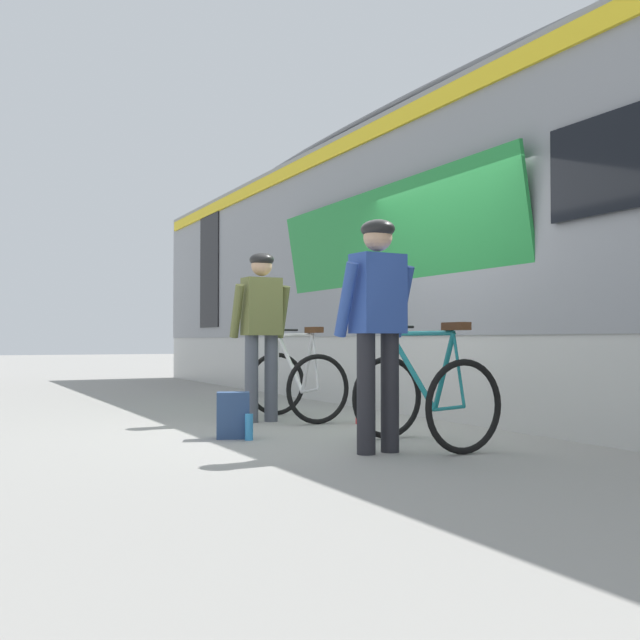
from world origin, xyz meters
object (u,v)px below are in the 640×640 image
water_bottle_near_the_bikes (359,414)px  water_bottle_by_the_backpack (249,427)px  backpack_on_platform (233,415)px  train_car (462,257)px  bicycle_near_white (296,382)px  cyclist_far_in_blue (378,313)px  bicycle_far_teal (423,396)px  cyclist_near_in_olive (261,321)px

water_bottle_near_the_bikes → water_bottle_by_the_backpack: 1.60m
backpack_on_platform → water_bottle_near_the_bikes: (1.53, 0.50, -0.10)m
train_car → bicycle_near_white: train_car is taller
water_bottle_near_the_bikes → cyclist_far_in_blue: bearing=-115.4°
bicycle_near_white → bicycle_far_teal: 2.30m
bicycle_near_white → backpack_on_platform: bearing=-134.4°
water_bottle_near_the_bikes → bicycle_near_white: bearing=120.4°
bicycle_near_white → water_bottle_by_the_backpack: bearing=-128.4°
cyclist_far_in_blue → water_bottle_by_the_backpack: cyclist_far_in_blue is taller
cyclist_near_in_olive → water_bottle_by_the_backpack: cyclist_near_in_olive is taller
cyclist_far_in_blue → water_bottle_near_the_bikes: (0.85, 1.80, -0.95)m
bicycle_near_white → backpack_on_platform: (-1.14, -1.17, -0.20)m
cyclist_far_in_blue → water_bottle_near_the_bikes: cyclist_far_in_blue is taller
cyclist_far_in_blue → bicycle_near_white: 2.59m
cyclist_far_in_blue → bicycle_far_teal: size_ratio=1.61×
train_car → cyclist_near_in_olive: train_car is taller
bicycle_far_teal → backpack_on_platform: size_ratio=2.74×
cyclist_near_in_olive → cyclist_far_in_blue: (-0.04, -2.42, 0.00)m
cyclist_near_in_olive → bicycle_near_white: 0.78m
train_car → backpack_on_platform: train_car is taller
train_car → bicycle_far_teal: bearing=-131.6°
cyclist_near_in_olive → backpack_on_platform: (-0.72, -1.12, -0.85)m
bicycle_far_teal → train_car: bearing=48.4°
cyclist_far_in_blue → water_bottle_by_the_backpack: bearing=118.2°
bicycle_far_teal → water_bottle_by_the_backpack: (-1.13, 0.95, -0.29)m
cyclist_far_in_blue → backpack_on_platform: 1.70m
cyclist_near_in_olive → backpack_on_platform: 1.58m
water_bottle_near_the_bikes → water_bottle_by_the_backpack: size_ratio=0.91×
bicycle_near_white → water_bottle_near_the_bikes: bearing=-59.6°
bicycle_near_white → bicycle_far_teal: (0.06, -2.30, 0.00)m
cyclist_far_in_blue → cyclist_near_in_olive: bearing=89.1°
train_car → backpack_on_platform: bearing=-153.6°
bicycle_near_white → cyclist_near_in_olive: bearing=-174.0°
train_car → water_bottle_by_the_backpack: 4.80m
bicycle_near_white → backpack_on_platform: 1.65m
bicycle_far_teal → cyclist_far_in_blue: bearing=-162.6°
cyclist_far_in_blue → bicycle_far_teal: 0.85m
train_car → water_bottle_near_the_bikes: size_ratio=86.45×
bicycle_near_white → water_bottle_by_the_backpack: 1.74m
bicycle_far_teal → backpack_on_platform: bearing=136.8°
cyclist_near_in_olive → train_car: bearing=14.6°
bicycle_near_white → backpack_on_platform: size_ratio=2.71×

